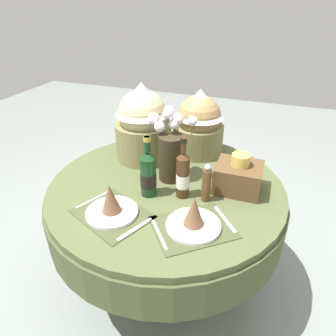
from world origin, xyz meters
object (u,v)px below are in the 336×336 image
Objects in this scene: place_setting_right at (194,219)px; pepper_mill at (206,184)px; flower_vase at (171,150)px; wine_bottle_left at (183,175)px; dining_table at (166,205)px; gift_tub_back_left at (143,120)px; woven_basket_side_right at (238,176)px; gift_tub_back_centre at (199,121)px; place_setting_left at (111,206)px; wine_bottle_centre at (148,173)px.

place_setting_right is 0.22m from pepper_mill.
wine_bottle_left is at bearing -51.96° from flower_vase.
dining_table is 4.00× the size of wine_bottle_left.
wine_bottle_left is at bearing -178.55° from pepper_mill.
pepper_mill reaches higher than place_setting_right.
gift_tub_back_left is at bearing 145.61° from pepper_mill.
woven_basket_side_right is at bearing 48.83° from pepper_mill.
gift_tub_back_centre is 0.48m from woven_basket_side_right.
dining_table is at bearing 146.78° from wine_bottle_left.
flower_vase is (0.00, 0.07, 0.31)m from dining_table.
dining_table is at bearing 66.08° from place_setting_left.
wine_bottle_left is (-0.12, 0.21, 0.08)m from place_setting_right.
dining_table is 4.01× the size of wine_bottle_centre.
place_setting_left is 0.38m from place_setting_right.
woven_basket_side_right is (0.60, -0.17, -0.16)m from gift_tub_back_left.
flower_vase is at bearing 69.76° from place_setting_left.
gift_tub_back_left reaches higher than pepper_mill.
gift_tub_back_centre reaches higher than woven_basket_side_right.
wine_bottle_left reaches higher than place_setting_right.
place_setting_right is 1.35× the size of wine_bottle_centre.
woven_basket_side_right is at bearing 70.17° from place_setting_right.
gift_tub_back_left is (-0.47, 0.32, 0.15)m from pepper_mill.
wine_bottle_centre is at bearing -63.08° from gift_tub_back_left.
wine_bottle_left reaches higher than dining_table.
flower_vase is 0.96× the size of gift_tub_back_centre.
pepper_mill is at bearing -17.22° from dining_table.
woven_basket_side_right is at bearing 38.48° from place_setting_left.
wine_bottle_left is at bearing -148.48° from woven_basket_side_right.
gift_tub_back_left reaches higher than gift_tub_back_centre.
pepper_mill is 0.20m from woven_basket_side_right.
place_setting_left is 0.37m from wine_bottle_left.
place_setting_right is at bearing -48.96° from gift_tub_back_left.
place_setting_left is 1.31× the size of wine_bottle_left.
place_setting_left is at bearing -105.21° from gift_tub_back_centre.
flower_vase reaches higher than wine_bottle_centre.
woven_basket_side_right is (0.31, -0.35, -0.13)m from gift_tub_back_centre.
wine_bottle_left is 0.12m from pepper_mill.
flower_vase is 0.28m from pepper_mill.
dining_table is 0.42m from place_setting_right.
flower_vase is 1.70× the size of woven_basket_side_right.
gift_tub_back_left is at bearing 142.98° from flower_vase.
pepper_mill is 0.87× the size of woven_basket_side_right.
woven_basket_side_right is (0.51, 0.41, 0.03)m from place_setting_left.
flower_vase is at bearing 128.04° from wine_bottle_left.
wine_bottle_centre reaches higher than place_setting_left.
wine_bottle_centre is 0.56m from gift_tub_back_centre.
place_setting_left is 0.65m from woven_basket_side_right.
woven_basket_side_right is (0.25, 0.15, -0.04)m from wine_bottle_left.
wine_bottle_centre is (-0.05, -0.12, 0.26)m from dining_table.
flower_vase is at bearing -37.02° from gift_tub_back_left.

